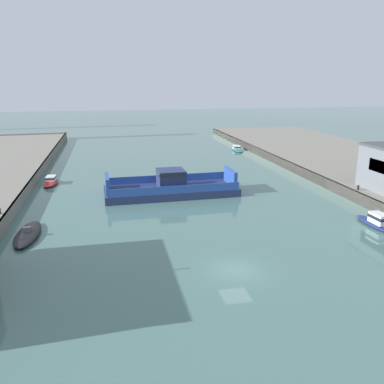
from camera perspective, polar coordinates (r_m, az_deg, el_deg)
The scene contains 7 objects.
ground_plane at distance 35.57m, azimuth 6.32°, elevation -11.07°, with size 400.00×400.00×0.00m, color #476B66.
chain_ferry at distance 57.44m, azimuth -3.00°, elevation 0.68°, with size 19.10×7.39×3.70m.
moored_boat_near_left at distance 49.66m, azimuth 24.97°, elevation -3.84°, with size 2.10×6.27×1.64m.
moored_boat_near_right at distance 67.30m, azimuth -19.56°, elevation 1.45°, with size 2.42×5.87×1.27m.
moored_boat_mid_left at distance 45.81m, azimuth -22.45°, elevation -5.56°, with size 2.60×7.98×1.06m.
moored_boat_mid_right at distance 95.49m, azimuth 6.44°, elevation 6.19°, with size 3.06×7.58×1.07m.
bollard_right_far at distance 58.51m, azimuth 22.69°, elevation 0.64°, with size 0.32×0.32×0.71m.
Camera 1 is at (-10.30, -30.09, 15.94)m, focal length 37.26 mm.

